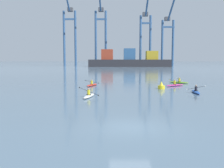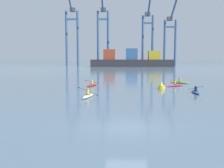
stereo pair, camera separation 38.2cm
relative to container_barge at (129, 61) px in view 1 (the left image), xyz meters
The scene contains 12 objects.
ground_plane 115.38m from the container_barge, 92.02° to the right, with size 800.00×800.00×0.00m, color slate.
container_barge is the anchor object (origin of this frame).
gantry_crane_west 37.42m from the container_barge, 161.45° to the left, with size 7.35×17.21×39.85m.
gantry_crane_west_mid 23.71m from the container_barge, 150.01° to the left, with size 6.53×17.05×40.68m.
gantry_crane_east_mid 19.21m from the container_barge, 41.69° to the left, with size 6.34×19.65×36.68m.
gantry_crane_east 27.92m from the container_barge, 28.36° to the left, with size 6.98×20.77×33.19m.
channel_buoy 96.25m from the container_barge, 89.56° to the right, with size 0.90×0.90×1.00m.
kayak_lime 88.21m from the container_barge, 86.83° to the right, with size 3.01×2.63×0.96m.
kayak_blue 100.20m from the container_barge, 87.67° to the right, with size 2.25×3.44×0.95m.
kayak_white 104.09m from the container_barge, 94.33° to the right, with size 2.15×3.45×1.06m.
kayak_red 93.07m from the container_barge, 95.39° to the right, with size 2.17×3.42×0.95m.
kayak_magenta 92.63m from the container_barge, 87.96° to the right, with size 3.16×2.38×0.96m.
Camera 1 is at (-0.63, -14.59, 3.92)m, focal length 41.40 mm.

